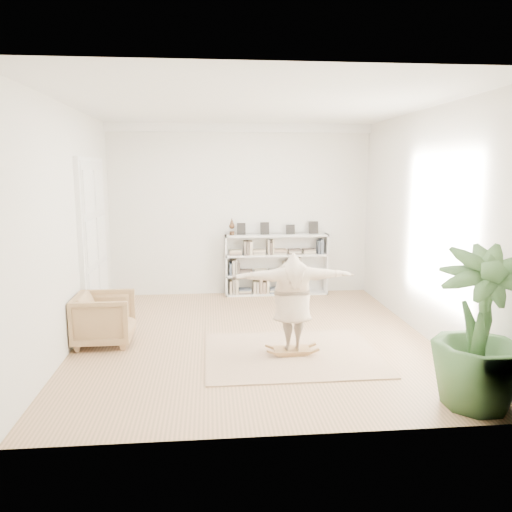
{
  "coord_description": "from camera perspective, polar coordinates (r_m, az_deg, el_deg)",
  "views": [
    {
      "loc": [
        -0.68,
        -7.61,
        2.64
      ],
      "look_at": [
        0.08,
        0.4,
        1.26
      ],
      "focal_mm": 35.0,
      "sensor_mm": 36.0,
      "label": 1
    }
  ],
  "objects": [
    {
      "name": "person",
      "position": [
        7.14,
        4.2,
        -4.91
      ],
      "size": [
        1.74,
        0.48,
        1.41
      ],
      "primitive_type": "imported",
      "rotation": [
        0.0,
        0.0,
        3.15
      ],
      "color": "#C6AE94",
      "rests_on": "rocker_board"
    },
    {
      "name": "bookshelf",
      "position": [
        10.71,
        2.32,
        -1.05
      ],
      "size": [
        2.2,
        0.35,
        1.64
      ],
      "color": "silver",
      "rests_on": "floor"
    },
    {
      "name": "rocker_board",
      "position": [
        7.37,
        4.12,
        -10.68
      ],
      "size": [
        0.52,
        0.31,
        0.11
      ],
      "rotation": [
        0.0,
        0.0,
        0.0
      ],
      "color": "olive",
      "rests_on": "rug"
    },
    {
      "name": "houseplant",
      "position": [
        6.12,
        24.22,
        -7.55
      ],
      "size": [
        1.25,
        1.25,
        1.82
      ],
      "primitive_type": "imported",
      "rotation": [
        0.0,
        0.0,
        -0.25
      ],
      "color": "#33562B",
      "rests_on": "floor"
    },
    {
      "name": "floor",
      "position": [
        8.08,
        -0.31,
        -9.33
      ],
      "size": [
        6.0,
        6.0,
        0.0
      ],
      "primitive_type": "plane",
      "color": "olive",
      "rests_on": "ground"
    },
    {
      "name": "armchair",
      "position": [
        8.05,
        -16.93,
        -6.87
      ],
      "size": [
        0.89,
        0.86,
        0.79
      ],
      "primitive_type": "imported",
      "rotation": [
        0.0,
        0.0,
        1.59
      ],
      "color": "tan",
      "rests_on": "floor"
    },
    {
      "name": "room_shell",
      "position": [
        10.6,
        -1.78,
        14.45
      ],
      "size": [
        6.0,
        6.0,
        6.0
      ],
      "color": "silver",
      "rests_on": "floor"
    },
    {
      "name": "rug",
      "position": [
        7.4,
        4.12,
        -11.12
      ],
      "size": [
        2.51,
        2.01,
        0.02
      ],
      "primitive_type": "cube",
      "rotation": [
        0.0,
        0.0,
        0.0
      ],
      "color": "tan",
      "rests_on": "floor"
    },
    {
      "name": "doors",
      "position": [
        9.22,
        -18.05,
        1.53
      ],
      "size": [
        0.09,
        1.78,
        2.92
      ],
      "color": "white",
      "rests_on": "floor"
    }
  ]
}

